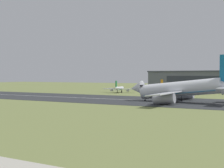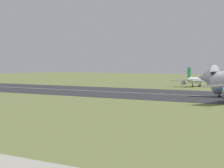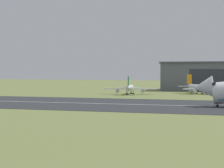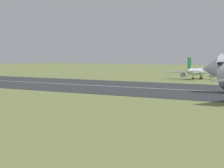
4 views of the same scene
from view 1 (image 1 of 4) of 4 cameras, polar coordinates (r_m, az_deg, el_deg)
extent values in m
plane|color=olive|center=(89.58, -14.99, -5.53)|extent=(677.22, 677.22, 0.00)
cube|color=#2B2D30|center=(140.49, 2.72, -2.90)|extent=(437.22, 47.59, 0.06)
cube|color=silver|center=(140.49, 2.72, -2.89)|extent=(393.50, 0.70, 0.01)
cube|color=slate|center=(226.64, 16.02, 0.42)|extent=(69.69, 25.56, 13.34)
cube|color=#424751|center=(226.62, 16.04, 2.22)|extent=(70.69, 26.56, 0.90)
cube|color=#2D333D|center=(214.18, 15.26, 0.01)|extent=(41.81, 0.12, 10.67)
cylinder|color=silver|center=(131.08, 12.25, -0.89)|extent=(33.48, 6.23, 9.57)
cone|color=silver|center=(137.78, 4.54, -0.74)|extent=(6.18, 6.19, 6.72)
cube|color=black|center=(136.52, 5.71, -0.24)|extent=(1.15, 5.25, 0.55)
cube|color=#146B9E|center=(131.16, 12.25, -1.63)|extent=(29.58, 5.91, 3.28)
cube|color=silver|center=(146.67, 13.77, -1.06)|extent=(5.57, 25.79, 0.97)
cylinder|color=#A8A8B2|center=(145.09, 13.14, -1.94)|extent=(8.39, 3.84, 4.64)
cube|color=silver|center=(116.13, 9.70, -1.72)|extent=(5.57, 25.79, 0.97)
cylinder|color=#A8A8B2|center=(118.57, 9.52, -2.70)|extent=(8.39, 3.84, 4.64)
cylinder|color=black|center=(136.44, 6.06, -2.56)|extent=(0.24, 0.24, 2.35)
cylinder|color=black|center=(136.52, 6.06, -2.96)|extent=(0.84, 0.84, 0.44)
cylinder|color=black|center=(134.92, 12.62, -2.63)|extent=(0.24, 0.24, 2.35)
cylinder|color=black|center=(134.99, 12.62, -3.04)|extent=(0.84, 0.84, 0.44)
cylinder|color=black|center=(127.83, 11.70, -2.86)|extent=(0.24, 0.24, 2.35)
cylinder|color=black|center=(127.91, 11.70, -3.29)|extent=(0.84, 0.84, 0.44)
cylinder|color=silver|center=(199.14, 10.03, -0.82)|extent=(10.31, 9.75, 2.55)
cone|color=silver|center=(193.06, 11.02, -0.90)|extent=(3.41, 3.43, 2.55)
cone|color=silver|center=(205.60, 9.04, -0.61)|extent=(3.81, 3.76, 2.29)
cube|color=black|center=(194.14, 10.84, -0.73)|extent=(2.28, 2.34, 0.44)
cube|color=orange|center=(199.17, 10.03, -1.02)|extent=(9.37, 8.87, 0.20)
cube|color=silver|center=(196.59, 8.77, -0.97)|extent=(6.57, 6.91, 0.40)
cylinder|color=#A8A8B2|center=(196.56, 8.98, -1.28)|extent=(3.51, 3.40, 1.58)
cube|color=silver|center=(201.42, 11.31, -0.92)|extent=(6.57, 6.91, 0.40)
cylinder|color=#A8A8B2|center=(200.82, 11.22, -1.23)|extent=(3.51, 3.40, 1.58)
cube|color=orange|center=(205.10, 9.11, 0.22)|extent=(2.23, 2.08, 4.33)
cube|color=silver|center=(204.07, 8.25, -0.64)|extent=(4.43, 4.52, 0.24)
cube|color=silver|center=(207.07, 9.84, -0.62)|extent=(4.43, 4.52, 0.24)
cylinder|color=black|center=(195.20, 10.68, -1.46)|extent=(0.24, 0.24, 1.48)
cylinder|color=black|center=(195.23, 10.67, -1.61)|extent=(0.84, 0.84, 0.44)
cylinder|color=black|center=(198.74, 9.60, -1.40)|extent=(0.24, 0.24, 1.48)
cylinder|color=black|center=(198.77, 9.60, -1.55)|extent=(0.84, 0.84, 0.44)
cylinder|color=black|center=(200.21, 10.37, -1.38)|extent=(0.24, 0.24, 1.48)
cylinder|color=black|center=(200.24, 10.37, -1.53)|extent=(0.84, 0.84, 0.44)
cylinder|color=silver|center=(199.78, 1.40, -0.80)|extent=(4.16, 12.01, 2.26)
cone|color=silver|center=(206.37, 1.99, -0.72)|extent=(2.56, 2.38, 2.26)
cone|color=silver|center=(192.88, 0.73, -0.76)|extent=(2.45, 3.01, 2.03)
cube|color=black|center=(205.29, 1.90, -0.61)|extent=(2.08, 1.40, 0.44)
cube|color=#1E7238|center=(199.81, 1.40, -0.98)|extent=(3.86, 10.83, 0.20)
cube|color=silver|center=(198.21, 3.12, -0.94)|extent=(10.30, 3.63, 0.40)
cylinder|color=#A8A8B2|center=(198.86, 2.93, -1.20)|extent=(1.86, 3.13, 1.40)
cube|color=silver|center=(202.02, -0.25, -0.89)|extent=(10.30, 3.63, 0.40)
cylinder|color=#A8A8B2|center=(202.17, 0.00, -1.15)|extent=(1.86, 3.13, 1.40)
cube|color=#1E7238|center=(193.18, 0.77, 0.02)|extent=(0.68, 2.47, 3.84)
cube|color=silver|center=(192.00, 1.54, -0.80)|extent=(3.76, 2.69, 0.24)
cube|color=silver|center=(193.83, -0.07, -0.77)|extent=(3.76, 2.69, 0.24)
cylinder|color=black|center=(204.34, 1.80, -1.29)|extent=(0.24, 0.24, 1.58)
cylinder|color=black|center=(204.37, 1.80, -1.45)|extent=(0.84, 0.84, 0.44)
cylinder|color=black|center=(199.21, 1.74, -1.36)|extent=(0.24, 0.24, 1.58)
cylinder|color=black|center=(199.24, 1.74, -1.52)|extent=(0.84, 0.84, 0.44)
cylinder|color=black|center=(200.05, 1.00, -1.35)|extent=(0.24, 0.24, 1.58)
cylinder|color=black|center=(200.08, 1.00, -1.51)|extent=(0.84, 0.84, 0.44)
camera|label=2|loc=(19.67, 128.19, -6.80)|focal=85.00mm
camera|label=3|loc=(44.46, -61.78, 0.27)|focal=70.00mm
camera|label=4|loc=(18.01, 43.80, -6.72)|focal=85.00mm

